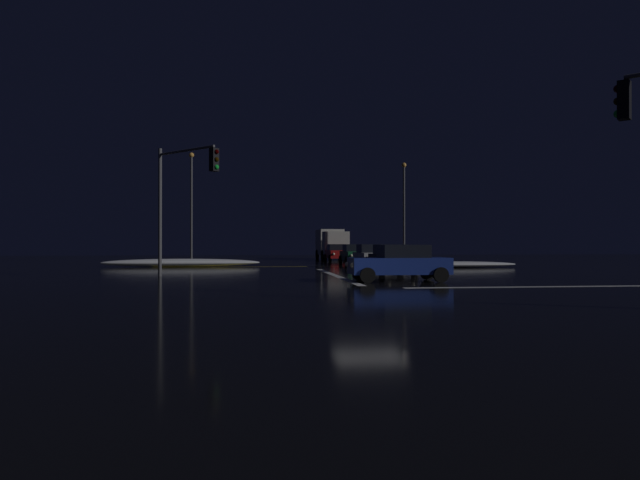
{
  "coord_description": "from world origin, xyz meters",
  "views": [
    {
      "loc": [
        -4.16,
        -20.18,
        1.62
      ],
      "look_at": [
        -0.36,
        11.93,
        1.82
      ],
      "focal_mm": 31.95,
      "sensor_mm": 36.0,
      "label": 1
    }
  ],
  "objects_px": {
    "sedan_silver": "(371,256)",
    "sedan_green": "(355,254)",
    "sedan_black": "(391,258)",
    "sedan_red": "(337,253)",
    "traffic_signal_nw": "(182,186)",
    "streetlamp_right_far": "(404,204)",
    "sedan_blue_crossing": "(400,263)",
    "box_truck": "(331,243)",
    "streetlamp_left_far": "(191,199)"
  },
  "relations": [
    {
      "from": "sedan_silver",
      "to": "sedan_green",
      "type": "bearing_deg",
      "value": 89.29
    },
    {
      "from": "sedan_black",
      "to": "sedan_red",
      "type": "distance_m",
      "value": 19.43
    },
    {
      "from": "traffic_signal_nw",
      "to": "streetlamp_right_far",
      "type": "relative_size",
      "value": 0.71
    },
    {
      "from": "sedan_blue_crossing",
      "to": "sedan_green",
      "type": "bearing_deg",
      "value": 85.08
    },
    {
      "from": "sedan_blue_crossing",
      "to": "traffic_signal_nw",
      "type": "xyz_separation_m",
      "value": [
        -9.62,
        3.96,
        3.56
      ]
    },
    {
      "from": "sedan_green",
      "to": "sedan_blue_crossing",
      "type": "relative_size",
      "value": 1.0
    },
    {
      "from": "sedan_black",
      "to": "sedan_green",
      "type": "height_order",
      "value": "same"
    },
    {
      "from": "sedan_black",
      "to": "box_truck",
      "type": "xyz_separation_m",
      "value": [
        0.23,
        26.42,
        0.91
      ]
    },
    {
      "from": "sedan_red",
      "to": "streetlamp_right_far",
      "type": "height_order",
      "value": "streetlamp_right_far"
    },
    {
      "from": "box_truck",
      "to": "sedan_blue_crossing",
      "type": "height_order",
      "value": "box_truck"
    },
    {
      "from": "box_truck",
      "to": "streetlamp_right_far",
      "type": "relative_size",
      "value": 0.93
    },
    {
      "from": "sedan_green",
      "to": "box_truck",
      "type": "height_order",
      "value": "box_truck"
    },
    {
      "from": "sedan_black",
      "to": "sedan_silver",
      "type": "relative_size",
      "value": 1.0
    },
    {
      "from": "sedan_silver",
      "to": "streetlamp_left_far",
      "type": "relative_size",
      "value": 0.46
    },
    {
      "from": "streetlamp_left_far",
      "to": "box_truck",
      "type": "bearing_deg",
      "value": 30.39
    },
    {
      "from": "sedan_green",
      "to": "sedan_black",
      "type": "bearing_deg",
      "value": -91.07
    },
    {
      "from": "sedan_black",
      "to": "sedan_red",
      "type": "relative_size",
      "value": 1.0
    },
    {
      "from": "sedan_red",
      "to": "box_truck",
      "type": "distance_m",
      "value": 7.06
    },
    {
      "from": "sedan_black",
      "to": "traffic_signal_nw",
      "type": "xyz_separation_m",
      "value": [
        -11.15,
        -3.78,
        3.56
      ]
    },
    {
      "from": "sedan_blue_crossing",
      "to": "traffic_signal_nw",
      "type": "height_order",
      "value": "traffic_signal_nw"
    },
    {
      "from": "sedan_silver",
      "to": "traffic_signal_nw",
      "type": "relative_size",
      "value": 0.68
    },
    {
      "from": "sedan_blue_crossing",
      "to": "streetlamp_left_far",
      "type": "bearing_deg",
      "value": 113.61
    },
    {
      "from": "sedan_black",
      "to": "streetlamp_right_far",
      "type": "distance_m",
      "value": 19.99
    },
    {
      "from": "sedan_silver",
      "to": "streetlamp_left_far",
      "type": "distance_m",
      "value": 18.72
    },
    {
      "from": "box_truck",
      "to": "streetlamp_left_far",
      "type": "bearing_deg",
      "value": -149.61
    },
    {
      "from": "sedan_black",
      "to": "box_truck",
      "type": "bearing_deg",
      "value": 89.49
    },
    {
      "from": "sedan_blue_crossing",
      "to": "streetlamp_right_far",
      "type": "height_order",
      "value": "streetlamp_right_far"
    },
    {
      "from": "box_truck",
      "to": "sedan_blue_crossing",
      "type": "distance_m",
      "value": 34.21
    },
    {
      "from": "sedan_black",
      "to": "sedan_red",
      "type": "height_order",
      "value": "same"
    },
    {
      "from": "box_truck",
      "to": "streetlamp_left_far",
      "type": "relative_size",
      "value": 0.87
    },
    {
      "from": "sedan_silver",
      "to": "traffic_signal_nw",
      "type": "height_order",
      "value": "traffic_signal_nw"
    },
    {
      "from": "sedan_black",
      "to": "streetlamp_left_far",
      "type": "xyz_separation_m",
      "value": [
        -13.05,
        18.63,
        4.65
      ]
    },
    {
      "from": "streetlamp_left_far",
      "to": "streetlamp_right_far",
      "type": "relative_size",
      "value": 1.06
    },
    {
      "from": "sedan_silver",
      "to": "box_truck",
      "type": "distance_m",
      "value": 20.24
    },
    {
      "from": "sedan_black",
      "to": "streetlamp_left_far",
      "type": "distance_m",
      "value": 23.21
    },
    {
      "from": "sedan_silver",
      "to": "box_truck",
      "type": "bearing_deg",
      "value": 89.78
    },
    {
      "from": "traffic_signal_nw",
      "to": "streetlamp_right_far",
      "type": "height_order",
      "value": "streetlamp_right_far"
    },
    {
      "from": "sedan_blue_crossing",
      "to": "box_truck",
      "type": "bearing_deg",
      "value": 87.05
    },
    {
      "from": "sedan_green",
      "to": "sedan_red",
      "type": "distance_m",
      "value": 6.64
    },
    {
      "from": "streetlamp_left_far",
      "to": "sedan_silver",
      "type": "bearing_deg",
      "value": -43.27
    },
    {
      "from": "sedan_silver",
      "to": "streetlamp_left_far",
      "type": "height_order",
      "value": "streetlamp_left_far"
    },
    {
      "from": "streetlamp_left_far",
      "to": "sedan_red",
      "type": "bearing_deg",
      "value": 3.56
    },
    {
      "from": "sedan_red",
      "to": "box_truck",
      "type": "relative_size",
      "value": 0.52
    },
    {
      "from": "sedan_red",
      "to": "streetlamp_left_far",
      "type": "relative_size",
      "value": 0.46
    },
    {
      "from": "sedan_silver",
      "to": "sedan_blue_crossing",
      "type": "relative_size",
      "value": 1.0
    },
    {
      "from": "sedan_green",
      "to": "sedan_blue_crossing",
      "type": "height_order",
      "value": "same"
    },
    {
      "from": "sedan_black",
      "to": "box_truck",
      "type": "distance_m",
      "value": 26.43
    },
    {
      "from": "sedan_black",
      "to": "sedan_silver",
      "type": "distance_m",
      "value": 6.2
    },
    {
      "from": "sedan_black",
      "to": "sedan_blue_crossing",
      "type": "relative_size",
      "value": 1.0
    },
    {
      "from": "traffic_signal_nw",
      "to": "sedan_silver",
      "type": "bearing_deg",
      "value": 41.41
    }
  ]
}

